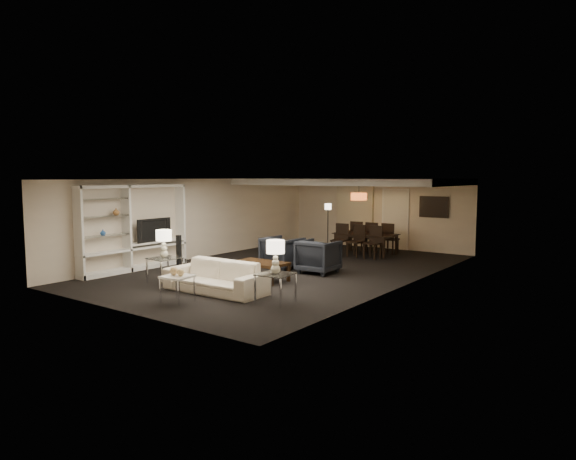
% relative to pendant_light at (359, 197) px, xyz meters
% --- Properties ---
extents(floor, '(11.00, 11.00, 0.00)m').
position_rel_pendant_light_xyz_m(floor, '(-0.30, -3.50, -1.92)').
color(floor, black).
rests_on(floor, ground).
extents(ceiling, '(7.00, 11.00, 0.02)m').
position_rel_pendant_light_xyz_m(ceiling, '(-0.30, -3.50, 0.58)').
color(ceiling, silver).
rests_on(ceiling, ground).
extents(wall_back, '(7.00, 0.02, 2.50)m').
position_rel_pendant_light_xyz_m(wall_back, '(-0.30, 2.00, -0.67)').
color(wall_back, beige).
rests_on(wall_back, ground).
extents(wall_front, '(7.00, 0.02, 2.50)m').
position_rel_pendant_light_xyz_m(wall_front, '(-0.30, -9.00, -0.67)').
color(wall_front, beige).
rests_on(wall_front, ground).
extents(wall_left, '(0.02, 11.00, 2.50)m').
position_rel_pendant_light_xyz_m(wall_left, '(-3.80, -3.50, -0.67)').
color(wall_left, beige).
rests_on(wall_left, ground).
extents(wall_right, '(0.02, 11.00, 2.50)m').
position_rel_pendant_light_xyz_m(wall_right, '(3.20, -3.50, -0.67)').
color(wall_right, beige).
rests_on(wall_right, ground).
extents(ceiling_soffit, '(7.00, 4.00, 0.20)m').
position_rel_pendant_light_xyz_m(ceiling_soffit, '(-0.30, 0.00, 0.48)').
color(ceiling_soffit, silver).
rests_on(ceiling_soffit, ceiling).
extents(curtains, '(1.50, 0.12, 2.40)m').
position_rel_pendant_light_xyz_m(curtains, '(-1.20, 1.92, -0.72)').
color(curtains, beige).
rests_on(curtains, wall_back).
extents(door, '(0.90, 0.05, 2.10)m').
position_rel_pendant_light_xyz_m(door, '(0.40, 1.97, -0.87)').
color(door, silver).
rests_on(door, wall_back).
extents(painting, '(0.95, 0.04, 0.65)m').
position_rel_pendant_light_xyz_m(painting, '(1.80, 1.96, -0.37)').
color(painting, '#142D38').
rests_on(painting, wall_back).
extents(media_unit, '(0.38, 3.40, 2.35)m').
position_rel_pendant_light_xyz_m(media_unit, '(-3.61, -6.10, -0.74)').
color(media_unit, white).
rests_on(media_unit, wall_left).
extents(pendant_light, '(0.52, 0.52, 0.24)m').
position_rel_pendant_light_xyz_m(pendant_light, '(0.00, 0.00, 0.00)').
color(pendant_light, '#D8591E').
rests_on(pendant_light, ceiling_soffit).
extents(sofa, '(2.43, 1.02, 0.70)m').
position_rel_pendant_light_xyz_m(sofa, '(0.07, -6.75, -1.57)').
color(sofa, beige).
rests_on(sofa, floor).
extents(coffee_table, '(1.33, 0.78, 0.47)m').
position_rel_pendant_light_xyz_m(coffee_table, '(0.07, -5.15, -1.68)').
color(coffee_table, black).
rests_on(coffee_table, floor).
extents(armchair_left, '(1.02, 1.04, 0.89)m').
position_rel_pendant_light_xyz_m(armchair_left, '(-0.53, -3.45, -1.47)').
color(armchair_left, black).
rests_on(armchair_left, floor).
extents(armchair_right, '(0.99, 1.01, 0.89)m').
position_rel_pendant_light_xyz_m(armchair_right, '(0.67, -3.45, -1.47)').
color(armchair_right, black).
rests_on(armchair_right, floor).
extents(side_table_left, '(0.72, 0.72, 0.62)m').
position_rel_pendant_light_xyz_m(side_table_left, '(-1.63, -6.75, -1.61)').
color(side_table_left, white).
rests_on(side_table_left, floor).
extents(side_table_right, '(0.72, 0.72, 0.62)m').
position_rel_pendant_light_xyz_m(side_table_right, '(1.77, -6.75, -1.61)').
color(side_table_right, silver).
rests_on(side_table_right, floor).
extents(table_lamp_left, '(0.40, 0.40, 0.68)m').
position_rel_pendant_light_xyz_m(table_lamp_left, '(-1.63, -6.75, -0.96)').
color(table_lamp_left, beige).
rests_on(table_lamp_left, side_table_left).
extents(table_lamp_right, '(0.39, 0.39, 0.68)m').
position_rel_pendant_light_xyz_m(table_lamp_right, '(1.77, -6.75, -0.96)').
color(table_lamp_right, beige).
rests_on(table_lamp_right, side_table_right).
extents(marble_table, '(0.61, 0.61, 0.55)m').
position_rel_pendant_light_xyz_m(marble_table, '(0.07, -7.85, -1.65)').
color(marble_table, white).
rests_on(marble_table, floor).
extents(gold_gourd_a, '(0.18, 0.18, 0.18)m').
position_rel_pendant_light_xyz_m(gold_gourd_a, '(-0.03, -7.85, -1.28)').
color(gold_gourd_a, tan).
rests_on(gold_gourd_a, marble_table).
extents(gold_gourd_b, '(0.15, 0.15, 0.15)m').
position_rel_pendant_light_xyz_m(gold_gourd_b, '(0.17, -7.85, -1.29)').
color(gold_gourd_b, '#E1BB77').
rests_on(gold_gourd_b, marble_table).
extents(television, '(1.13, 0.15, 0.65)m').
position_rel_pendant_light_xyz_m(television, '(-3.58, -5.54, -0.84)').
color(television, black).
rests_on(television, media_unit).
extents(vase_blue, '(0.15, 0.15, 0.15)m').
position_rel_pendant_light_xyz_m(vase_blue, '(-3.61, -7.08, -0.78)').
color(vase_blue, '#2657A6').
rests_on(vase_blue, media_unit).
extents(vase_amber, '(0.18, 0.18, 0.18)m').
position_rel_pendant_light_xyz_m(vase_amber, '(-3.61, -6.66, -0.27)').
color(vase_amber, '#AB7039').
rests_on(vase_amber, media_unit).
extents(floor_speaker, '(0.12, 0.12, 0.99)m').
position_rel_pendant_light_xyz_m(floor_speaker, '(-2.58, -5.44, -1.43)').
color(floor_speaker, black).
rests_on(floor_speaker, floor).
extents(dining_table, '(2.00, 1.15, 0.70)m').
position_rel_pendant_light_xyz_m(dining_table, '(0.15, 0.20, -1.57)').
color(dining_table, black).
rests_on(dining_table, floor).
extents(chair_nl, '(0.51, 0.51, 1.03)m').
position_rel_pendant_light_xyz_m(chair_nl, '(-0.45, -0.45, -1.40)').
color(chair_nl, black).
rests_on(chair_nl, floor).
extents(chair_nm, '(0.54, 0.54, 1.03)m').
position_rel_pendant_light_xyz_m(chair_nm, '(0.15, -0.45, -1.40)').
color(chair_nm, black).
rests_on(chair_nm, floor).
extents(chair_nr, '(0.51, 0.51, 1.03)m').
position_rel_pendant_light_xyz_m(chair_nr, '(0.75, -0.45, -1.40)').
color(chair_nr, black).
rests_on(chair_nr, floor).
extents(chair_fl, '(0.54, 0.54, 1.03)m').
position_rel_pendant_light_xyz_m(chair_fl, '(-0.45, 0.85, -1.40)').
color(chair_fl, black).
rests_on(chair_fl, floor).
extents(chair_fm, '(0.48, 0.48, 1.03)m').
position_rel_pendant_light_xyz_m(chair_fm, '(0.15, 0.85, -1.40)').
color(chair_fm, black).
rests_on(chair_fm, floor).
extents(chair_fr, '(0.49, 0.49, 1.03)m').
position_rel_pendant_light_xyz_m(chair_fr, '(0.75, 0.85, -1.40)').
color(chair_fr, black).
rests_on(chair_fr, floor).
extents(floor_lamp, '(0.27, 0.27, 1.62)m').
position_rel_pendant_light_xyz_m(floor_lamp, '(-1.56, 0.62, -1.11)').
color(floor_lamp, black).
rests_on(floor_lamp, floor).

